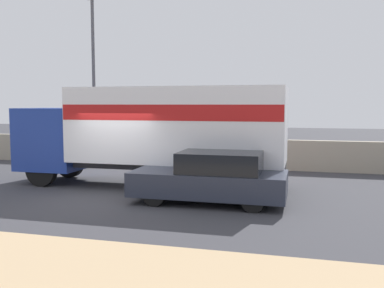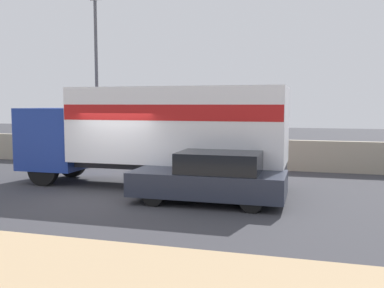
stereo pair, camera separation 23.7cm
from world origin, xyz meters
TOP-DOWN VIEW (x-y plane):
  - ground_plane at (0.00, 0.00)m, footprint 80.00×80.00m
  - stone_wall_backdrop at (0.00, 6.81)m, footprint 60.00×0.35m
  - street_lamp at (-3.26, 5.70)m, footprint 0.56×0.28m
  - box_truck at (0.95, 2.01)m, footprint 9.13×2.48m
  - car_hatchback at (3.23, 0.15)m, footprint 4.33×1.84m

SIDE VIEW (x-z plane):
  - ground_plane at x=0.00m, z-range 0.00..0.00m
  - stone_wall_backdrop at x=0.00m, z-range 0.00..1.28m
  - car_hatchback at x=3.23m, z-range -0.01..1.45m
  - box_truck at x=0.95m, z-range 0.32..3.64m
  - street_lamp at x=-3.26m, z-range 0.56..8.04m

